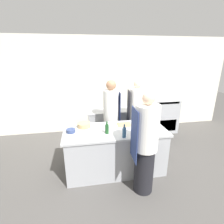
{
  "coord_description": "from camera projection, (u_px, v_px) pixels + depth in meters",
  "views": [
    {
      "loc": [
        -0.61,
        -3.08,
        2.32
      ],
      "look_at": [
        0.0,
        0.35,
        1.14
      ],
      "focal_mm": 28.0,
      "sensor_mm": 36.0,
      "label": 1
    }
  ],
  "objects": [
    {
      "name": "cup",
      "position": [
        142.0,
        129.0,
        3.32
      ],
      "size": [
        0.09,
        0.09,
        0.1
      ],
      "color": "#33477F",
      "rests_on": "prep_counter"
    },
    {
      "name": "wall_back",
      "position": [
        102.0,
        85.0,
        5.25
      ],
      "size": [
        8.0,
        0.06,
        2.8
      ],
      "color": "silver",
      "rests_on": "ground_plane"
    },
    {
      "name": "ground_plane",
      "position": [
        115.0,
        168.0,
        3.71
      ],
      "size": [
        16.0,
        16.0,
        0.0
      ],
      "primitive_type": "plane",
      "color": "#4C4947"
    },
    {
      "name": "chef_at_pass_far",
      "position": [
        136.0,
        116.0,
        4.24
      ],
      "size": [
        0.42,
        0.4,
        1.75
      ],
      "rotation": [
        0.0,
        0.0,
        1.48
      ],
      "color": "black",
      "rests_on": "ground_plane"
    },
    {
      "name": "bottle_wine",
      "position": [
        107.0,
        129.0,
        3.24
      ],
      "size": [
        0.07,
        0.07,
        0.24
      ],
      "color": "#19471E",
      "rests_on": "prep_counter"
    },
    {
      "name": "chef_at_stove",
      "position": [
        111.0,
        117.0,
        4.12
      ],
      "size": [
        0.38,
        0.36,
        1.76
      ],
      "rotation": [
        0.0,
        0.0,
        -1.63
      ],
      "color": "black",
      "rests_on": "ground_plane"
    },
    {
      "name": "bowl_prep_small",
      "position": [
        146.0,
        127.0,
        3.48
      ],
      "size": [
        0.19,
        0.19,
        0.06
      ],
      "color": "white",
      "rests_on": "prep_counter"
    },
    {
      "name": "prep_counter",
      "position": [
        115.0,
        150.0,
        3.57
      ],
      "size": [
        2.0,
        0.89,
        0.89
      ],
      "color": "#A8AAAF",
      "rests_on": "ground_plane"
    },
    {
      "name": "cutting_board",
      "position": [
        124.0,
        124.0,
        3.66
      ],
      "size": [
        0.29,
        0.25,
        0.01
      ],
      "color": "tan",
      "rests_on": "prep_counter"
    },
    {
      "name": "oven_range",
      "position": [
        160.0,
        115.0,
        5.44
      ],
      "size": [
        0.92,
        0.74,
        1.01
      ],
      "color": "#A8AAAF",
      "rests_on": "ground_plane"
    },
    {
      "name": "bottle_olive_oil",
      "position": [
        147.0,
        130.0,
        3.18
      ],
      "size": [
        0.06,
        0.06,
        0.25
      ],
      "color": "black",
      "rests_on": "prep_counter"
    },
    {
      "name": "bottle_vinegar",
      "position": [
        124.0,
        132.0,
        3.09
      ],
      "size": [
        0.07,
        0.07,
        0.25
      ],
      "color": "#2D5175",
      "rests_on": "prep_counter"
    },
    {
      "name": "chef_at_prep_near",
      "position": [
        145.0,
        145.0,
        2.85
      ],
      "size": [
        0.41,
        0.39,
        1.78
      ],
      "rotation": [
        0.0,
        0.0,
        1.54
      ],
      "color": "black",
      "rests_on": "ground_plane"
    },
    {
      "name": "bowl_mixing_large",
      "position": [
        84.0,
        125.0,
        3.53
      ],
      "size": [
        0.26,
        0.26,
        0.09
      ],
      "color": "tan",
      "rests_on": "prep_counter"
    },
    {
      "name": "pass_counter",
      "position": [
        118.0,
        125.0,
        4.81
      ],
      "size": [
        1.69,
        0.56,
        0.89
      ],
      "color": "#A8AAAF",
      "rests_on": "ground_plane"
    },
    {
      "name": "bowl_ceramic_blue",
      "position": [
        71.0,
        131.0,
        3.3
      ],
      "size": [
        0.17,
        0.17,
        0.06
      ],
      "color": "navy",
      "rests_on": "prep_counter"
    }
  ]
}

